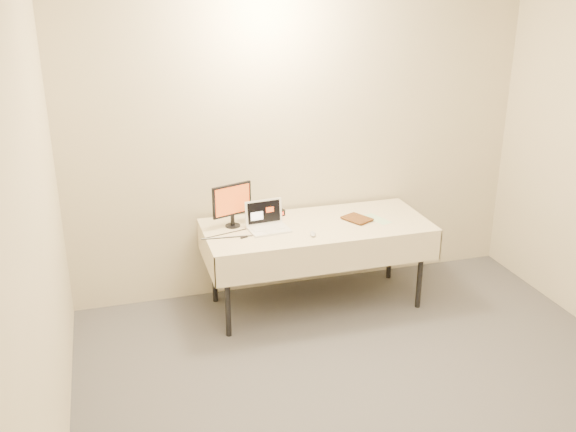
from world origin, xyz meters
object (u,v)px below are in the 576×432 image
object	(u,v)px
laptop	(267,222)
monitor	(232,202)
book	(351,210)
table	(317,231)

from	to	relation	value
laptop	monitor	distance (m)	0.32
laptop	book	size ratio (longest dim) A/B	1.48
monitor	book	world-z (taller)	monitor
laptop	book	bearing A→B (deg)	-11.74
table	book	world-z (taller)	book
monitor	book	size ratio (longest dim) A/B	1.57
laptop	book	distance (m)	0.70
laptop	monitor	xyz separation A→B (m)	(-0.26, 0.13, 0.16)
book	monitor	bearing A→B (deg)	142.12
table	book	xyz separation A→B (m)	(0.28, -0.04, 0.18)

